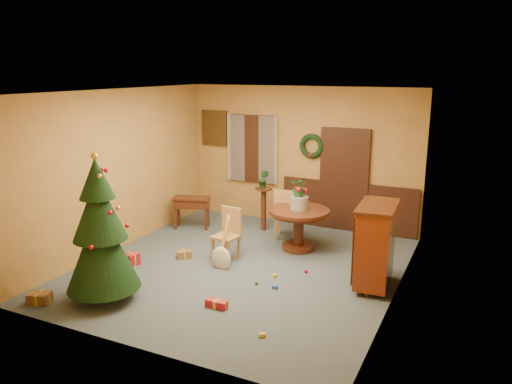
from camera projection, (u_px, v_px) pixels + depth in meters
The scene contains 21 objects.
room_envelope at pixel (309, 173), 10.38m from camera, with size 5.50×5.50×5.50m.
dining_table at pixel (299, 222), 9.08m from camera, with size 1.11×1.11×0.76m.
urn at pixel (299, 203), 8.99m from camera, with size 0.33×0.33×0.24m, color slate.
centerpiece_plant at pixel (300, 186), 8.92m from camera, with size 0.34×0.29×0.37m, color #1E4C23.
chair_near at pixel (228, 232), 8.62m from camera, with size 0.44×0.44×0.92m.
chair_far at pixel (286, 212), 9.63m from camera, with size 0.53×0.53×1.01m.
guitar at pixel (221, 244), 8.23m from camera, with size 0.36×0.17×0.85m, color beige, non-canonical shape.
plant_stand at pixel (264, 204), 10.16m from camera, with size 0.35×0.35×0.89m.
stand_plant at pixel (264, 179), 10.04m from camera, with size 0.21×0.17×0.38m, color #19471E.
christmas_tree at pixel (100, 232), 6.97m from camera, with size 1.04×1.04×2.14m.
writing_desk at pixel (192, 205), 10.31m from camera, with size 0.83×0.60×0.66m.
sideboard at pixel (375, 243), 7.48m from camera, with size 0.60×1.04×1.30m.
gift_a at pixel (40, 298), 7.08m from camera, with size 0.35×0.30×0.16m.
gift_b at pixel (133, 259), 8.47m from camera, with size 0.26×0.26×0.20m.
gift_c at pixel (184, 254), 8.77m from camera, with size 0.29×0.29×0.13m.
gift_d at pixel (217, 304), 6.96m from camera, with size 0.31×0.13×0.11m.
toy_a at pixel (275, 287), 7.55m from camera, with size 0.08×0.05×0.05m, color #2649A4.
toy_b at pixel (256, 283), 7.69m from camera, with size 0.06×0.06×0.06m, color #238129.
toy_c at pixel (274, 276), 7.96m from camera, with size 0.08×0.05×0.05m, color gold.
toy_d at pixel (306, 271), 8.13m from camera, with size 0.06×0.06×0.06m, color red.
toy_e at pixel (262, 335), 6.20m from camera, with size 0.08×0.05×0.05m, color gold.
Camera 1 is at (3.56, -6.96, 3.25)m, focal length 35.00 mm.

